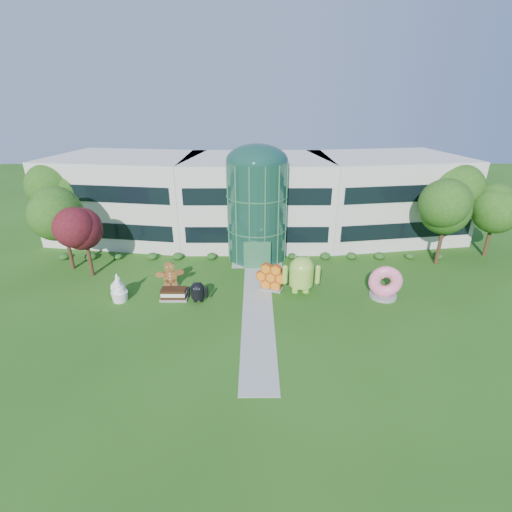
{
  "coord_description": "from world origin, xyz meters",
  "views": [
    {
      "loc": [
        -0.24,
        -23.84,
        15.51
      ],
      "look_at": [
        -0.12,
        6.0,
        2.6
      ],
      "focal_mm": 26.0,
      "sensor_mm": 36.0,
      "label": 1
    }
  ],
  "objects_px": {
    "android_green": "(301,272)",
    "android_black": "(198,291)",
    "gingerbread": "(170,275)",
    "donut": "(385,281)"
  },
  "relations": [
    {
      "from": "android_black",
      "to": "gingerbread",
      "type": "height_order",
      "value": "gingerbread"
    },
    {
      "from": "android_green",
      "to": "donut",
      "type": "relative_size",
      "value": 1.31
    },
    {
      "from": "android_black",
      "to": "android_green",
      "type": "bearing_deg",
      "value": 10.48
    },
    {
      "from": "android_black",
      "to": "gingerbread",
      "type": "distance_m",
      "value": 3.65
    },
    {
      "from": "donut",
      "to": "gingerbread",
      "type": "distance_m",
      "value": 18.21
    },
    {
      "from": "android_green",
      "to": "gingerbread",
      "type": "relative_size",
      "value": 1.4
    },
    {
      "from": "gingerbread",
      "to": "donut",
      "type": "bearing_deg",
      "value": -20.85
    },
    {
      "from": "android_green",
      "to": "donut",
      "type": "distance_m",
      "value": 6.89
    },
    {
      "from": "android_green",
      "to": "android_black",
      "type": "relative_size",
      "value": 1.86
    },
    {
      "from": "android_green",
      "to": "gingerbread",
      "type": "height_order",
      "value": "android_green"
    }
  ]
}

